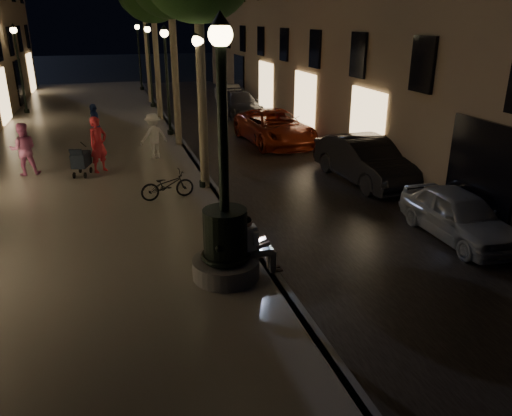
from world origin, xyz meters
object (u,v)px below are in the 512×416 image
object	(u,v)px
pedestrian_pink	(24,149)
car_third	(275,127)
lamp_curb_c	(149,55)
car_rear	(240,104)
lamp_curb_b	(166,67)
stroller	(81,160)
lamp_left_c	(18,57)
car_fifth	(230,95)
seated_man_laptop	(254,243)
lamp_curb_a	(200,91)
lamp_curb_d	(139,47)
fountain_lamppost	(225,232)
pedestrian_red	(98,145)
pedestrian_white	(154,136)
car_second	(365,160)
car_front	(459,215)
bicycle	(167,185)
pedestrian_blue	(95,125)

from	to	relation	value
pedestrian_pink	car_third	bearing A→B (deg)	-169.76
lamp_curb_c	car_third	bearing A→B (deg)	-67.23
car_rear	lamp_curb_b	bearing A→B (deg)	-133.19
lamp_curb_b	car_rear	bearing A→B (deg)	46.01
stroller	lamp_curb_b	bearing A→B (deg)	73.15
car_third	car_rear	world-z (taller)	car_third
lamp_left_c	car_fifth	xyz separation A→B (m)	(12.03, 0.50, -2.60)
seated_man_laptop	stroller	bearing A→B (deg)	113.66
lamp_curb_a	lamp_curb_d	world-z (taller)	same
lamp_curb_b	stroller	world-z (taller)	lamp_curb_b
car_third	car_fifth	size ratio (longest dim) A/B	1.37
fountain_lamppost	pedestrian_red	size ratio (longest dim) A/B	2.69
pedestrian_red	pedestrian_white	size ratio (longest dim) A/B	1.12
car_second	lamp_curb_a	bearing A→B (deg)	171.52
pedestrian_pink	pedestrian_white	distance (m)	4.56
lamp_left_c	car_fifth	bearing A→B (deg)	2.38
lamp_curb_d	car_front	distance (m)	29.96
car_second	pedestrian_red	bearing A→B (deg)	156.05
fountain_lamppost	lamp_curb_d	world-z (taller)	fountain_lamppost
lamp_left_c	car_front	xyz separation A→B (m)	(12.60, -21.34, -2.61)
stroller	car_fifth	bearing A→B (deg)	75.25
car_second	pedestrian_pink	distance (m)	11.63
seated_man_laptop	lamp_curb_a	world-z (taller)	lamp_curb_a
car_rear	pedestrian_pink	size ratio (longest dim) A/B	2.56
lamp_curb_b	bicycle	bearing A→B (deg)	-98.05
lamp_curb_b	lamp_curb_c	size ratio (longest dim) A/B	1.00
lamp_curb_c	pedestrian_red	distance (m)	13.81
seated_man_laptop	car_second	world-z (taller)	car_second
car_fifth	pedestrian_white	distance (m)	13.89
lamp_curb_c	car_rear	size ratio (longest dim) A/B	1.05
lamp_curb_a	pedestrian_blue	bearing A→B (deg)	115.83
lamp_left_c	lamp_curb_d	bearing A→B (deg)	48.41
pedestrian_pink	pedestrian_white	xyz separation A→B (m)	(4.46, 0.95, -0.04)
car_third	car_fifth	distance (m)	10.81
seated_man_laptop	pedestrian_red	bearing A→B (deg)	109.31
pedestrian_white	pedestrian_pink	bearing A→B (deg)	-9.24
pedestrian_white	lamp_left_c	bearing A→B (deg)	-84.73
lamp_curb_a	bicycle	distance (m)	3.00
lamp_curb_b	car_second	xyz separation A→B (m)	(5.50, -8.44, -2.47)
fountain_lamppost	car_third	size ratio (longest dim) A/B	0.99
fountain_lamppost	stroller	world-z (taller)	fountain_lamppost
seated_man_laptop	car_rear	size ratio (longest dim) A/B	0.29
car_second	stroller	bearing A→B (deg)	159.22
lamp_left_c	car_second	distance (m)	20.86
fountain_lamppost	pedestrian_white	size ratio (longest dim) A/B	3.02
car_fifth	seated_man_laptop	bearing A→B (deg)	-99.87
bicycle	lamp_curb_a	bearing A→B (deg)	-65.86
lamp_curb_c	lamp_left_c	bearing A→B (deg)	180.00
fountain_lamppost	lamp_curb_c	xyz separation A→B (m)	(0.70, 22.00, 2.02)
pedestrian_blue	pedestrian_pink	bearing A→B (deg)	-44.76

